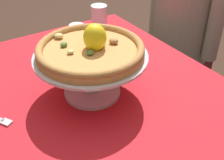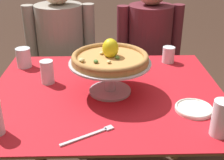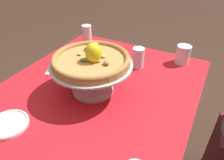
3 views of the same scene
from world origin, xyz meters
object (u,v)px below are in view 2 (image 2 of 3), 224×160
Objects in this scene: water_glass_back_left at (24,59)px; water_glass_front_right at (221,120)px; dinner_fork at (90,135)px; diner_left at (62,62)px; pizza at (110,57)px; water_glass_back_right at (168,56)px; side_plate at (194,108)px; pizza_stand at (110,72)px; diner_right at (148,62)px; water_glass_side_left at (47,74)px.

water_glass_front_right is at bearing -37.16° from water_glass_back_left.
diner_left is (-0.25, 1.09, -0.17)m from dinner_fork.
dinner_fork is (-0.08, -0.33, -0.17)m from pizza.
water_glass_back_right is (-0.05, 0.69, -0.02)m from water_glass_front_right.
water_glass_back_left reaches higher than side_plate.
pizza_stand is 0.32× the size of diner_right.
water_glass_front_right is at bearing -0.60° from dinner_fork.
dinner_fork is 1.19m from diner_right.
pizza_stand is 0.35m from dinner_fork.
water_glass_side_left is at bearing -131.14° from diner_right.
dinner_fork is (-0.42, -0.16, -0.01)m from side_plate.
pizza reaches higher than water_glass_side_left.
water_glass_side_left reaches higher than dinner_fork.
water_glass_back_left is 0.68× the size of side_plate.
water_glass_side_left is 0.59× the size of dinner_fork.
water_glass_back_right is 0.08× the size of diner_left.
pizza is 0.34m from water_glass_side_left.
diner_left is at bearing 123.03° from water_glass_front_right.
water_glass_back_left is 0.09× the size of diner_left.
water_glass_back_right is (0.81, 0.05, -0.01)m from water_glass_back_left.
pizza_stand reaches higher than water_glass_side_left.
pizza_stand is 2.67× the size of water_glass_front_right.
pizza_stand is at bearing 138.92° from water_glass_front_right.
water_glass_front_right is 0.71× the size of dinner_fork.
diner_left is (-0.33, 0.76, -0.33)m from pizza.
pizza reaches higher than water_glass_back_right.
water_glass_side_left is (-0.64, -0.25, 0.01)m from water_glass_back_right.
water_glass_back_left is (-0.47, 0.31, -0.05)m from pizza_stand.
water_glass_side_left is at bearing -158.63° from water_glass_back_right.
pizza_stand is 0.32m from water_glass_side_left.
side_plate is at bearing -23.07° from water_glass_side_left.
pizza is at bearing 153.31° from side_plate.
water_glass_back_right is 0.81m from diner_left.
water_glass_side_left is at bearing -51.46° from water_glass_back_left.
diner_right is at bearing 71.63° from dinner_fork.
water_glass_front_right is at bearing -56.97° from diner_left.
pizza is 0.51m from water_glass_back_right.
pizza_stand reaches higher than water_glass_back_right.
pizza is 0.29× the size of diner_left.
pizza_stand is 1.89× the size of dinner_fork.
water_glass_side_left is at bearing 161.07° from pizza_stand.
water_glass_back_left is 0.81m from water_glass_back_right.
diner_right is (0.29, 0.79, -0.28)m from pizza_stand.
dinner_fork is at bearing 179.40° from water_glass_front_right.
diner_left reaches higher than pizza.
diner_right is (0.76, 0.48, -0.22)m from water_glass_back_left.
water_glass_front_right reaches higher than water_glass_back_right.
water_glass_back_right reaches higher than dinner_fork.
side_plate is at bearing 20.95° from dinner_fork.
water_glass_back_right is at bearing 21.37° from water_glass_side_left.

